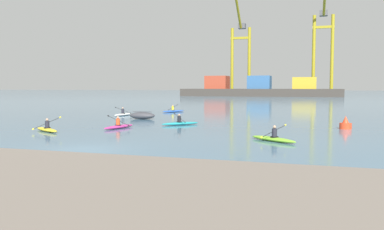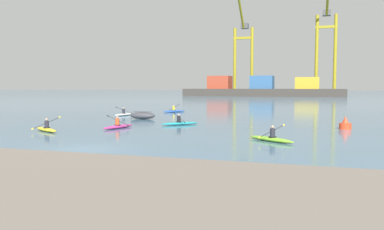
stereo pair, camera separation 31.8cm
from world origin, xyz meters
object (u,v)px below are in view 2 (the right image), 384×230
object	(u,v)px
capsized_dinghy	(143,116)
kayak_lime	(271,138)
gantry_crane_west_mid	(326,43)
channel_buoy	(345,124)
kayak_yellow	(46,129)
kayak_white	(124,114)
gantry_crane_west	(243,50)
kayak_blue	(174,111)
kayak_teal	(180,123)
container_barge	(261,89)
kayak_magenta	(118,126)

from	to	relation	value
capsized_dinghy	kayak_lime	size ratio (longest dim) A/B	0.88
gantry_crane_west_mid	channel_buoy	bearing A→B (deg)	-90.45
kayak_yellow	kayak_white	size ratio (longest dim) A/B	0.93
gantry_crane_west	kayak_white	bearing A→B (deg)	-86.56
kayak_blue	kayak_teal	distance (m)	17.16
container_barge	capsized_dinghy	bearing A→B (deg)	-89.02
gantry_crane_west	kayak_blue	distance (m)	108.52
capsized_dinghy	kayak_yellow	distance (m)	12.34
kayak_teal	kayak_magenta	size ratio (longest dim) A/B	0.82
container_barge	kayak_magenta	size ratio (longest dim) A/B	15.97
gantry_crane_west	kayak_yellow	distance (m)	131.41
capsized_dinghy	kayak_white	xyz separation A→B (m)	(-4.01, 3.78, -0.18)
gantry_crane_west_mid	kayak_teal	world-z (taller)	gantry_crane_west_mid
capsized_dinghy	kayak_magenta	xyz separation A→B (m)	(1.95, -8.78, -0.18)
channel_buoy	kayak_white	world-z (taller)	channel_buoy
kayak_lime	kayak_magenta	bearing A→B (deg)	162.13
kayak_white	kayak_magenta	distance (m)	13.90
gantry_crane_west_mid	kayak_yellow	xyz separation A→B (m)	(-21.69, -126.89, -18.85)
container_barge	kayak_teal	xyz separation A→B (m)	(7.39, -107.97, -2.29)
container_barge	capsized_dinghy	xyz separation A→B (m)	(1.76, -103.17, -2.11)
kayak_teal	channel_buoy	bearing A→B (deg)	3.23
channel_buoy	kayak_yellow	size ratio (longest dim) A/B	0.31
gantry_crane_west	gantry_crane_west_mid	bearing A→B (deg)	-5.68
container_barge	kayak_blue	xyz separation A→B (m)	(1.07, -92.02, -2.29)
capsized_dinghy	kayak_magenta	world-z (taller)	kayak_magenta
container_barge	capsized_dinghy	distance (m)	103.20
gantry_crane_west	kayak_yellow	xyz separation A→B (m)	(8.83, -129.93, -17.56)
capsized_dinghy	kayak_teal	distance (m)	7.40
capsized_dinghy	kayak_blue	size ratio (longest dim) A/B	0.85
kayak_white	kayak_magenta	bearing A→B (deg)	-64.59
gantry_crane_west	kayak_magenta	xyz separation A→B (m)	(12.81, -126.53, -17.56)
gantry_crane_west_mid	kayak_lime	xyz separation A→B (m)	(-5.57, -127.40, -18.85)
capsized_dinghy	kayak_blue	distance (m)	11.17
channel_buoy	kayak_yellow	distance (m)	22.28
kayak_teal	kayak_white	distance (m)	12.90
container_barge	kayak_white	distance (m)	99.44
container_barge	kayak_magenta	world-z (taller)	container_barge
kayak_blue	kayak_yellow	size ratio (longest dim) A/B	0.99
gantry_crane_west	gantry_crane_west_mid	distance (m)	30.69
channel_buoy	kayak_blue	xyz separation A→B (m)	(-19.41, 15.21, -0.19)
kayak_white	kayak_lime	size ratio (longest dim) A/B	1.12
container_barge	kayak_magenta	xyz separation A→B (m)	(3.72, -111.94, -2.29)
kayak_blue	kayak_magenta	world-z (taller)	kayak_blue
kayak_teal	kayak_magenta	bearing A→B (deg)	-132.74
gantry_crane_west	kayak_teal	world-z (taller)	gantry_crane_west
capsized_dinghy	channel_buoy	xyz separation A→B (m)	(18.72, -4.06, 0.01)
channel_buoy	kayak_white	bearing A→B (deg)	160.97
gantry_crane_west_mid	kayak_teal	size ratio (longest dim) A/B	12.68
gantry_crane_west	capsized_dinghy	world-z (taller)	gantry_crane_west
channel_buoy	kayak_lime	distance (m)	9.79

